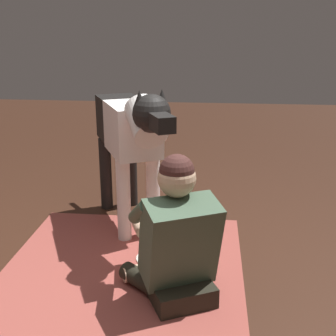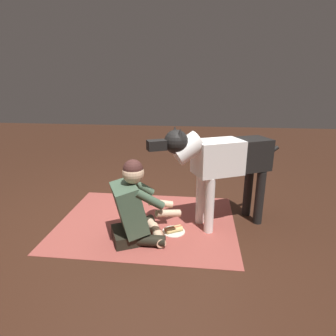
{
  "view_description": "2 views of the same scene",
  "coord_description": "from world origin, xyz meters",
  "views": [
    {
      "loc": [
        2.08,
        0.48,
        1.5
      ],
      "look_at": [
        -0.59,
        0.2,
        0.62
      ],
      "focal_mm": 46.84,
      "sensor_mm": 36.0,
      "label": 1
    },
    {
      "loc": [
        -0.75,
        2.82,
        1.59
      ],
      "look_at": [
        -0.45,
        0.21,
        0.75
      ],
      "focal_mm": 30.65,
      "sensor_mm": 36.0,
      "label": 2
    }
  ],
  "objects": [
    {
      "name": "area_rug",
      "position": [
        -0.18,
        -0.07,
        0.0
      ],
      "size": [
        1.97,
        1.53,
        0.01
      ],
      "primitive_type": "cube",
      "color": "#98453C",
      "rests_on": "ground"
    },
    {
      "name": "person_sitting_on_floor",
      "position": [
        -0.12,
        0.3,
        0.35
      ],
      "size": [
        0.74,
        0.62,
        0.85
      ],
      "color": "black",
      "rests_on": "ground"
    },
    {
      "name": "hot_dog_on_plate",
      "position": [
        -0.5,
        0.12,
        0.03
      ],
      "size": [
        0.24,
        0.24,
        0.06
      ],
      "color": "silver",
      "rests_on": "ground"
    },
    {
      "name": "large_dog",
      "position": [
        -0.98,
        -0.11,
        0.75
      ],
      "size": [
        1.39,
        0.76,
        1.13
      ],
      "color": "white",
      "rests_on": "ground"
    },
    {
      "name": "ground_plane",
      "position": [
        0.0,
        0.0,
        0.0
      ],
      "size": [
        13.48,
        13.48,
        0.0
      ],
      "primitive_type": "plane",
      "color": "#371E13"
    }
  ]
}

